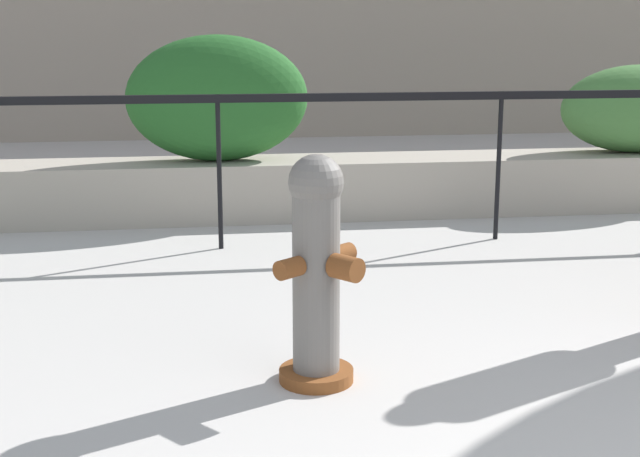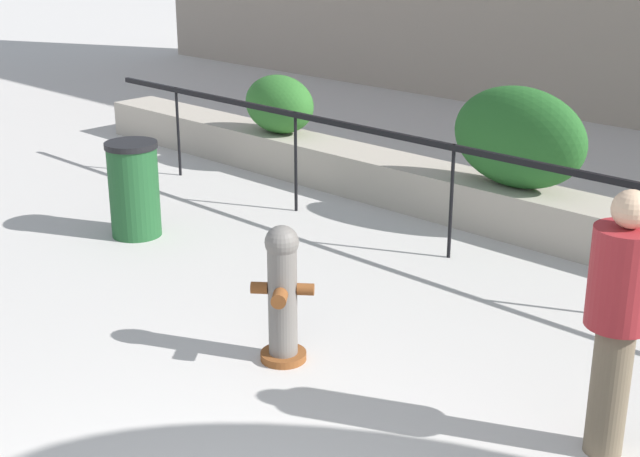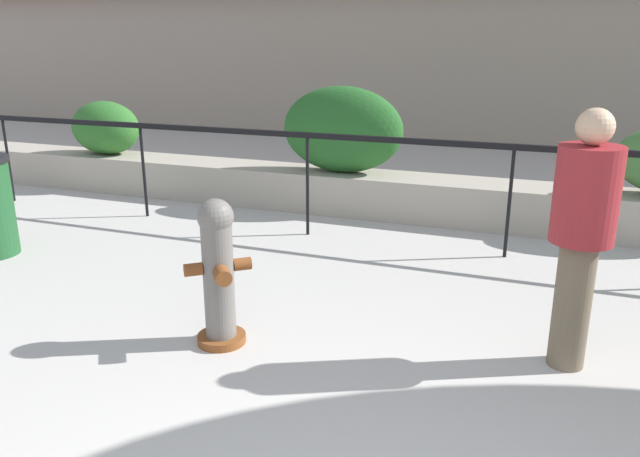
{
  "view_description": "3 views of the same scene",
  "coord_description": "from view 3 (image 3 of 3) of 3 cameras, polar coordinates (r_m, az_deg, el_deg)",
  "views": [
    {
      "loc": [
        -2.32,
        -1.63,
        1.65
      ],
      "look_at": [
        -1.63,
        3.22,
        0.52
      ],
      "focal_mm": 50.0,
      "sensor_mm": 36.0,
      "label": 1
    },
    {
      "loc": [
        2.62,
        -1.94,
        3.21
      ],
      "look_at": [
        -2.14,
        3.05,
        0.78
      ],
      "focal_mm": 50.0,
      "sensor_mm": 36.0,
      "label": 2
    },
    {
      "loc": [
        0.32,
        -1.32,
        2.14
      ],
      "look_at": [
        -1.24,
        2.86,
        0.76
      ],
      "focal_mm": 35.0,
      "sensor_mm": 36.0,
      "label": 3
    }
  ],
  "objects": [
    {
      "name": "pedestrian",
      "position": [
        4.3,
        22.86,
        0.24
      ],
      "size": [
        0.55,
        0.55,
        1.73
      ],
      "color": "brown",
      "rests_on": "ground"
    },
    {
      "name": "fire_hydrant",
      "position": [
        4.46,
        -9.28,
        -3.91
      ],
      "size": [
        0.5,
        0.5,
        1.08
      ],
      "color": "brown",
      "rests_on": "ground"
    },
    {
      "name": "fence_railing_segment",
      "position": [
        6.33,
        17.28,
        6.21
      ],
      "size": [
        15.0,
        0.05,
        1.15
      ],
      "color": "black",
      "rests_on": "ground"
    },
    {
      "name": "hedge_bush_0",
      "position": [
        9.56,
        -19.02,
        8.7
      ],
      "size": [
        1.06,
        0.7,
        0.76
      ],
      "primitive_type": "ellipsoid",
      "color": "#2D6B28",
      "rests_on": "planter_wall_low"
    },
    {
      "name": "planter_wall_low",
      "position": [
        7.57,
        17.33,
        1.95
      ],
      "size": [
        18.0,
        0.7,
        0.5
      ],
      "primitive_type": "cube",
      "color": "#ADA393",
      "rests_on": "ground"
    },
    {
      "name": "hedge_bush_1",
      "position": [
        7.8,
        2.04,
        9.02
      ],
      "size": [
        1.54,
        0.66,
        1.06
      ],
      "primitive_type": "ellipsoid",
      "color": "#235B23",
      "rests_on": "planter_wall_low"
    }
  ]
}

